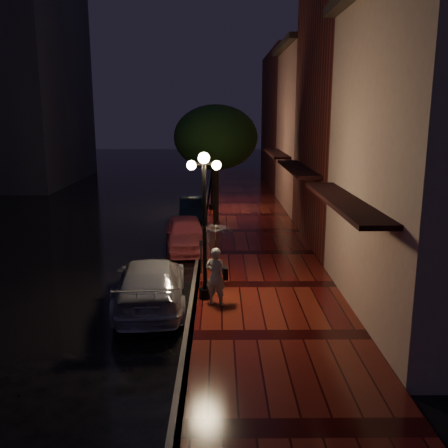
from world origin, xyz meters
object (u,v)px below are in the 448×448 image
(woman_with_umbrella, at_px, (216,252))
(parking_meter, at_px, (201,253))
(street_tree, at_px, (216,140))
(pink_car, at_px, (186,234))
(navy_car, at_px, (193,210))
(silver_car, at_px, (151,283))
(streetlamp_near, at_px, (204,218))
(streetlamp_far, at_px, (212,166))

(woman_with_umbrella, relative_size, parking_meter, 2.04)
(street_tree, bearing_deg, pink_car, -103.32)
(navy_car, relative_size, parking_meter, 3.38)
(woman_with_umbrella, bearing_deg, silver_car, 16.66)
(navy_car, xyz_separation_m, woman_with_umbrella, (1.28, -11.81, 1.07))
(street_tree, bearing_deg, streetlamp_near, -91.35)
(pink_car, xyz_separation_m, silver_car, (-0.62, -6.13, 0.01))
(streetlamp_far, xyz_separation_m, street_tree, (0.26, -3.01, 1.64))
(silver_car, bearing_deg, navy_car, -98.21)
(streetlamp_far, xyz_separation_m, pink_car, (-0.95, -8.11, -1.90))
(pink_car, height_order, parking_meter, pink_car)
(streetlamp_near, distance_m, street_tree, 11.12)
(pink_car, relative_size, navy_car, 1.05)
(streetlamp_far, distance_m, street_tree, 3.44)
(navy_car, bearing_deg, parking_meter, -88.94)
(street_tree, xyz_separation_m, silver_car, (-1.83, -11.23, -3.54))
(woman_with_umbrella, distance_m, parking_meter, 3.06)
(silver_car, distance_m, parking_meter, 2.99)
(streetlamp_far, height_order, woman_with_umbrella, streetlamp_far)
(pink_car, distance_m, woman_with_umbrella, 6.56)
(street_tree, xyz_separation_m, parking_meter, (-0.46, -8.58, -3.39))
(streetlamp_near, height_order, navy_car, streetlamp_near)
(streetlamp_near, height_order, street_tree, street_tree)
(streetlamp_far, distance_m, woman_with_umbrella, 14.50)
(pink_car, xyz_separation_m, navy_car, (-0.00, 5.45, -0.06))
(silver_car, relative_size, woman_with_umbrella, 2.06)
(navy_car, bearing_deg, street_tree, -19.55)
(street_tree, relative_size, navy_car, 1.48)
(street_tree, height_order, woman_with_umbrella, street_tree)
(street_tree, distance_m, pink_car, 6.33)
(street_tree, distance_m, navy_car, 3.81)
(streetlamp_near, distance_m, woman_with_umbrella, 1.06)
(street_tree, distance_m, woman_with_umbrella, 11.74)
(streetlamp_far, relative_size, pink_car, 1.05)
(woman_with_umbrella, height_order, parking_meter, woman_with_umbrella)
(streetlamp_far, relative_size, street_tree, 0.74)
(streetlamp_far, height_order, silver_car, streetlamp_far)
(streetlamp_far, height_order, pink_car, streetlamp_far)
(navy_car, bearing_deg, silver_car, -96.81)
(streetlamp_far, bearing_deg, pink_car, -96.68)
(streetlamp_near, distance_m, navy_car, 11.54)
(streetlamp_far, height_order, navy_car, streetlamp_far)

